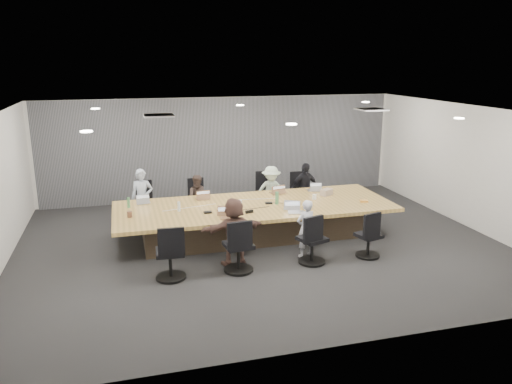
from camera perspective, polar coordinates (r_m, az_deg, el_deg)
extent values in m
cube|color=#262627|center=(10.62, 0.57, -6.02)|extent=(10.00, 8.00, 0.00)
cube|color=white|center=(9.97, 0.61, 9.18)|extent=(10.00, 8.00, 0.00)
cube|color=silver|center=(14.02, -3.90, 5.06)|extent=(10.00, 0.00, 2.80)
cube|color=silver|center=(6.62, 10.16, -6.58)|extent=(10.00, 0.00, 2.80)
cube|color=silver|center=(12.50, 23.24, 2.66)|extent=(0.00, 8.00, 2.80)
cube|color=slate|center=(13.94, -3.83, 5.00)|extent=(9.80, 0.04, 2.80)
cube|color=#443627|center=(10.96, -0.14, -3.51)|extent=(4.80, 1.40, 0.66)
cube|color=tan|center=(10.85, -0.14, -1.65)|extent=(6.00, 2.20, 0.08)
imported|color=#A2ADC3|center=(11.81, -12.87, -0.72)|extent=(0.54, 0.40, 1.37)
cube|color=#B2B2B7|center=(11.27, -12.75, -1.15)|extent=(0.30, 0.22, 0.02)
imported|color=#453631|center=(11.96, -6.54, -0.78)|extent=(0.61, 0.50, 1.16)
cube|color=#8C6647|center=(11.39, -6.13, -0.68)|extent=(0.32, 0.23, 0.02)
imported|color=#B0C9B4|center=(12.33, 1.74, 0.06)|extent=(0.89, 0.60, 1.27)
cube|color=#8C6647|center=(11.79, 2.52, -0.06)|extent=(0.39, 0.30, 0.02)
imported|color=black|center=(12.60, 5.58, 0.41)|extent=(0.80, 0.43, 1.30)
cube|color=#B2B2B7|center=(12.08, 6.51, 0.22)|extent=(0.30, 0.23, 0.02)
imported|color=brown|center=(9.44, -2.53, -4.51)|extent=(1.26, 0.52, 1.32)
cube|color=#8C6647|center=(9.92, -3.24, -2.99)|extent=(0.33, 0.26, 0.02)
imported|color=silver|center=(9.87, 5.71, -4.17)|extent=(0.48, 0.37, 1.16)
cube|color=#B2B2B7|center=(10.30, 4.65, -2.33)|extent=(0.39, 0.31, 0.02)
cylinder|color=#4B8C58|center=(10.93, -14.36, -1.18)|extent=(0.07, 0.07, 0.22)
cylinder|color=#4B8C58|center=(10.86, 2.41, -0.69)|extent=(0.08, 0.08, 0.27)
cylinder|color=silver|center=(10.47, -8.80, -1.65)|extent=(0.07, 0.07, 0.20)
cylinder|color=white|center=(10.81, -1.83, -1.20)|extent=(0.11, 0.11, 0.11)
cylinder|color=white|center=(11.32, 6.69, -0.56)|extent=(0.09, 0.09, 0.11)
cylinder|color=brown|center=(10.29, -14.25, -2.48)|extent=(0.11, 0.11, 0.12)
cube|color=black|center=(10.30, -5.53, -2.32)|extent=(0.16, 0.11, 0.03)
cube|color=black|center=(10.91, 1.46, -1.27)|extent=(0.17, 0.12, 0.03)
cube|color=black|center=(10.25, -0.77, -2.25)|extent=(0.17, 0.07, 0.06)
cube|color=tan|center=(11.68, 8.07, -0.02)|extent=(0.32, 0.28, 0.15)
cube|color=orange|center=(11.30, 12.23, -1.02)|extent=(0.20, 0.16, 0.04)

